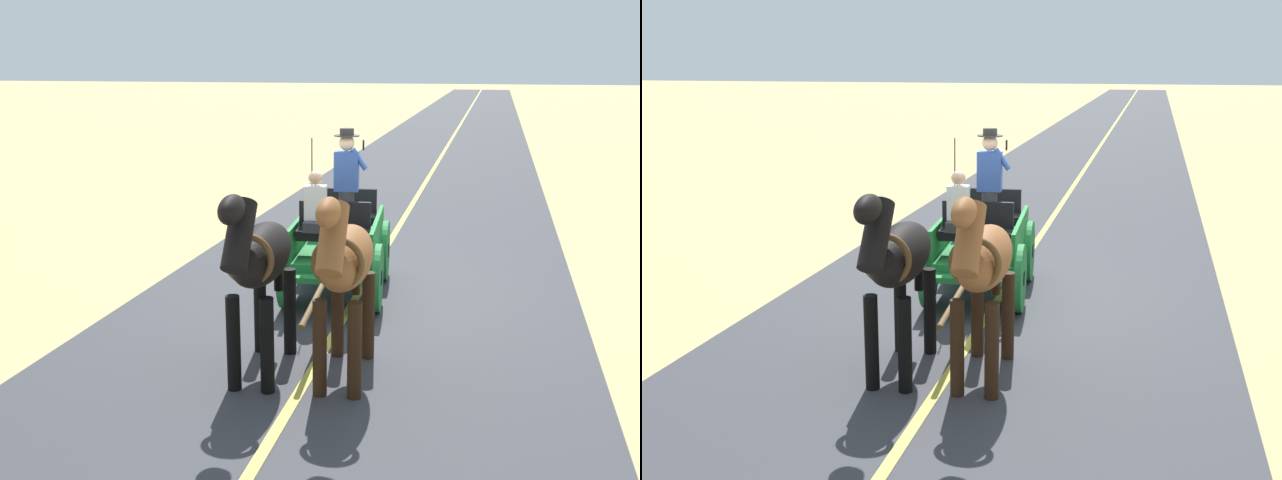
# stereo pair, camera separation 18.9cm
# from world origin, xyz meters

# --- Properties ---
(ground_plane) EXTENTS (200.00, 200.00, 0.00)m
(ground_plane) POSITION_xyz_m (0.00, 0.00, 0.00)
(ground_plane) COLOR tan
(road_surface) EXTENTS (6.41, 160.00, 0.01)m
(road_surface) POSITION_xyz_m (0.00, 0.00, 0.00)
(road_surface) COLOR #38383D
(road_surface) RESTS_ON ground
(road_centre_stripe) EXTENTS (0.12, 160.00, 0.00)m
(road_centre_stripe) POSITION_xyz_m (0.00, 0.00, 0.01)
(road_centre_stripe) COLOR #DBCC4C
(road_centre_stripe) RESTS_ON road_surface
(horse_drawn_carriage) EXTENTS (1.60, 4.52, 2.50)m
(horse_drawn_carriage) POSITION_xyz_m (0.31, 0.10, 0.82)
(horse_drawn_carriage) COLOR #1E7233
(horse_drawn_carriage) RESTS_ON ground
(horse_near_side) EXTENTS (0.62, 2.13, 2.21)m
(horse_near_side) POSITION_xyz_m (-0.39, 3.08, 1.32)
(horse_near_side) COLOR brown
(horse_near_side) RESTS_ON ground
(horse_off_side) EXTENTS (0.64, 2.13, 2.21)m
(horse_off_side) POSITION_xyz_m (0.53, 3.16, 1.32)
(horse_off_side) COLOR black
(horse_off_side) RESTS_ON ground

